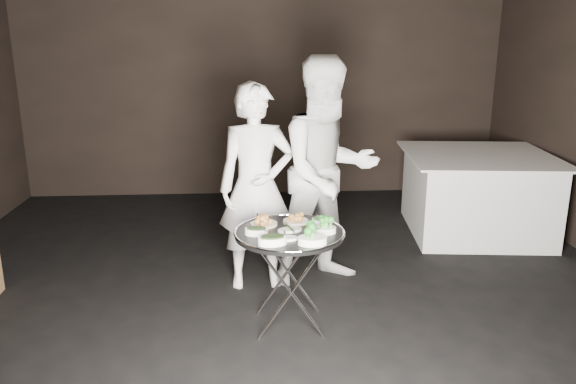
{
  "coord_description": "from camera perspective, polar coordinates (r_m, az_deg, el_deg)",
  "views": [
    {
      "loc": [
        -0.14,
        -3.65,
        2.0
      ],
      "look_at": [
        0.11,
        0.11,
        0.95
      ],
      "focal_mm": 35.0,
      "sensor_mm": 36.0,
      "label": 1
    }
  ],
  "objects": [
    {
      "name": "floor",
      "position": [
        4.18,
        -1.39,
        -13.42
      ],
      "size": [
        6.0,
        7.0,
        0.05
      ],
      "primitive_type": "cube",
      "color": "black",
      "rests_on": "ground"
    },
    {
      "name": "spinach_bowl_a",
      "position": [
        3.79,
        -3.22,
        -3.91
      ],
      "size": [
        0.18,
        0.13,
        0.07
      ],
      "rotation": [
        0.0,
        0.0,
        -0.2
      ],
      "color": "white",
      "rests_on": "serving_tray"
    },
    {
      "name": "asparagus_plate_b",
      "position": [
        3.7,
        -0.29,
        -4.64
      ],
      "size": [
        0.17,
        0.1,
        0.03
      ],
      "rotation": [
        0.0,
        0.0,
        -0.03
      ],
      "color": "white",
      "rests_on": "serving_tray"
    },
    {
      "name": "spinach_bowl_b",
      "position": [
        3.61,
        -1.6,
        -4.8
      ],
      "size": [
        0.2,
        0.15,
        0.08
      ],
      "rotation": [
        0.0,
        0.0,
        0.15
      ],
      "color": "white",
      "rests_on": "serving_tray"
    },
    {
      "name": "wall_back",
      "position": [
        7.2,
        -2.67,
        11.59
      ],
      "size": [
        6.0,
        0.05,
        3.0
      ],
      "primitive_type": "cube",
      "color": "black",
      "rests_on": "floor"
    },
    {
      "name": "serving_utensils",
      "position": [
        3.9,
        0.32,
        -3.08
      ],
      "size": [
        0.57,
        0.41,
        0.01
      ],
      "color": "silver",
      "rests_on": "serving_tray"
    },
    {
      "name": "potato_plate_b",
      "position": [
        4.02,
        0.76,
        -2.71
      ],
      "size": [
        0.19,
        0.19,
        0.07
      ],
      "rotation": [
        0.0,
        0.0,
        -0.43
      ],
      "color": "beige",
      "rests_on": "serving_tray"
    },
    {
      "name": "serving_tray",
      "position": [
        3.85,
        0.15,
        -4.2
      ],
      "size": [
        0.76,
        0.76,
        0.04
      ],
      "color": "black",
      "rests_on": "tray_stand"
    },
    {
      "name": "potato_plate_a",
      "position": [
        3.97,
        -2.47,
        -2.96
      ],
      "size": [
        0.2,
        0.2,
        0.07
      ],
      "rotation": [
        0.0,
        0.0,
        -0.41
      ],
      "color": "beige",
      "rests_on": "serving_tray"
    },
    {
      "name": "broccoli_bowl_a",
      "position": [
        3.82,
        3.71,
        -3.75
      ],
      "size": [
        0.18,
        0.14,
        0.07
      ],
      "rotation": [
        0.0,
        0.0,
        0.12
      ],
      "color": "white",
      "rests_on": "serving_tray"
    },
    {
      "name": "waiter_right",
      "position": [
        4.55,
        4.08,
        1.97
      ],
      "size": [
        1.09,
        0.97,
        1.86
      ],
      "primitive_type": "imported",
      "rotation": [
        0.0,
        0.0,
        0.34
      ],
      "color": "white",
      "rests_on": "floor"
    },
    {
      "name": "tray_stand",
      "position": [
        3.96,
        0.14,
        -8.44
      ],
      "size": [
        0.47,
        0.4,
        0.69
      ],
      "rotation": [
        0.0,
        0.0,
        -0.16
      ],
      "color": "silver",
      "rests_on": "floor"
    },
    {
      "name": "broccoli_bowl_b",
      "position": [
        3.62,
        2.5,
        -4.76
      ],
      "size": [
        0.2,
        0.15,
        0.08
      ],
      "rotation": [
        0.0,
        0.0,
        0.06
      ],
      "color": "white",
      "rests_on": "serving_tray"
    },
    {
      "name": "asparagus_plate_a",
      "position": [
        3.85,
        0.19,
        -3.79
      ],
      "size": [
        0.19,
        0.14,
        0.04
      ],
      "rotation": [
        0.0,
        0.0,
        0.25
      ],
      "color": "white",
      "rests_on": "serving_tray"
    },
    {
      "name": "waiter_left",
      "position": [
        4.49,
        -3.23,
        0.47
      ],
      "size": [
        0.64,
        0.45,
        1.67
      ],
      "primitive_type": "imported",
      "rotation": [
        0.0,
        0.0,
        0.08
      ],
      "color": "white",
      "rests_on": "floor"
    },
    {
      "name": "dining_table",
      "position": [
        6.15,
        18.56,
        -0.14
      ],
      "size": [
        1.46,
        1.46,
        0.84
      ],
      "rotation": [
        0.0,
        0.0,
        -0.1
      ],
      "color": "silver",
      "rests_on": "floor"
    },
    {
      "name": "greens_bowl",
      "position": [
        3.99,
        3.24,
        -2.91
      ],
      "size": [
        0.11,
        0.11,
        0.06
      ],
      "rotation": [
        0.0,
        0.0,
        0.16
      ],
      "color": "white",
      "rests_on": "serving_tray"
    }
  ]
}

